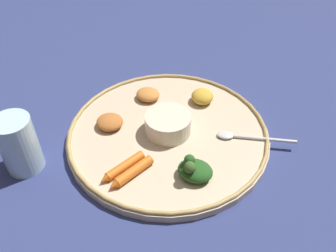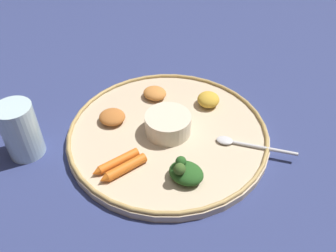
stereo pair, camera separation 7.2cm
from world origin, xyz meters
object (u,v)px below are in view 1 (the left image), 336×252
center_bowl (168,123)px  carrot_near_spoon (123,167)px  carrot_outer (131,173)px  spoon (243,137)px  greens_pile (194,170)px  drinking_glass (20,148)px

center_bowl → carrot_near_spoon: size_ratio=1.15×
center_bowl → carrot_near_spoon: (0.09, 0.10, -0.01)m
carrot_outer → spoon: bearing=-157.2°
spoon → carrot_near_spoon: size_ratio=1.94×
center_bowl → greens_pile: greens_pile is taller
carrot_outer → greens_pile: bearing=178.4°
carrot_outer → drinking_glass: 0.21m
center_bowl → drinking_glass: 0.29m
greens_pile → carrot_outer: bearing=-1.6°
spoon → carrot_near_spoon: carrot_near_spoon is taller
center_bowl → greens_pile: (-0.04, 0.12, -0.01)m
center_bowl → carrot_outer: (0.07, 0.12, -0.01)m
carrot_outer → carrot_near_spoon: bearing=-39.4°
spoon → center_bowl: bearing=-9.3°
center_bowl → carrot_near_spoon: 0.14m
carrot_near_spoon → spoon: bearing=-161.7°
greens_pile → drinking_glass: (0.32, -0.05, 0.02)m
center_bowl → drinking_glass: size_ratio=0.82×
greens_pile → drinking_glass: 0.33m
greens_pile → drinking_glass: size_ratio=0.70×
center_bowl → greens_pile: bearing=109.9°
greens_pile → carrot_outer: 0.11m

